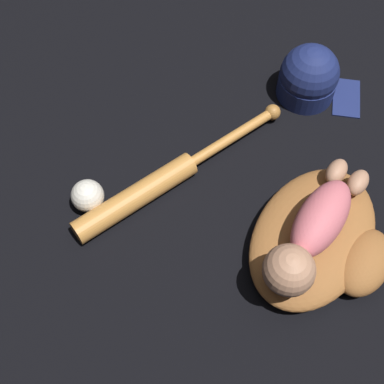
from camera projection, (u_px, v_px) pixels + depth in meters
ground_plane at (301, 263)px, 1.15m from camera, size 6.00×6.00×0.00m
baseball_glove at (321, 240)px, 1.14m from camera, size 0.42×0.35×0.07m
baby_figure at (312, 233)px, 1.06m from camera, size 0.36×0.19×0.10m
baseball_bat at (157, 184)px, 1.22m from camera, size 0.48×0.39×0.05m
baseball at (88, 196)px, 1.20m from camera, size 0.07×0.07×0.07m
baseball_cap at (309, 77)px, 1.34m from camera, size 0.15×0.22×0.15m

